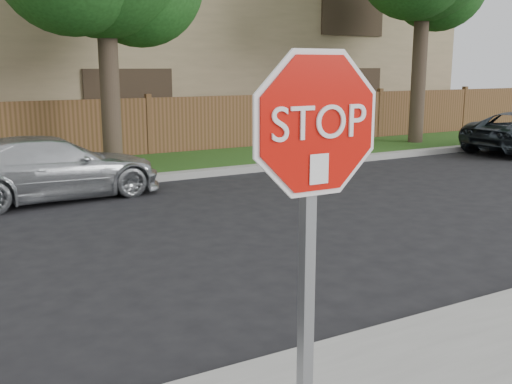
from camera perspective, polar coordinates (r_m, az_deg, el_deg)
far_curb at (r=12.35m, az=-22.47°, el=0.03°), size 70.00×0.30×0.15m
stop_sign at (r=3.01m, az=5.49°, el=0.43°), size 1.01×0.13×2.55m
sedan_right at (r=11.64m, az=-19.02°, el=2.19°), size 4.19×2.00×1.18m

